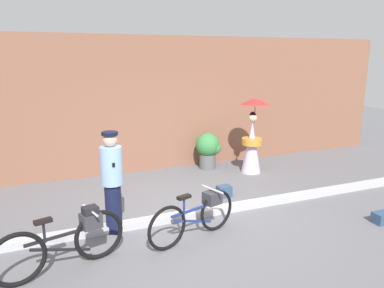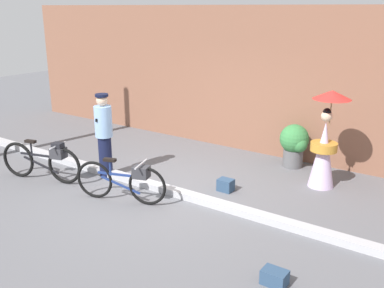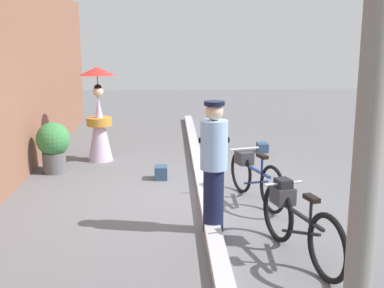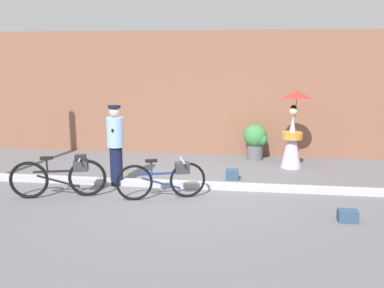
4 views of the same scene
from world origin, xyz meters
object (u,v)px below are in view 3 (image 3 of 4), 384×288
utility_pole (376,44)px  person_officer (214,163)px  person_with_parasol (99,117)px  backpack_on_pavement (161,172)px  bicycle_near_officer (297,220)px  potted_plant_by_door (54,144)px  bicycle_far_side (254,175)px  backpack_spare (263,147)px

utility_pole → person_officer: bearing=13.2°
person_officer → person_with_parasol: size_ratio=0.90×
backpack_on_pavement → bicycle_near_officer: bearing=-153.5°
person_officer → potted_plant_by_door: 3.92m
bicycle_near_officer → person_officer: size_ratio=1.05×
person_with_parasol → potted_plant_by_door: 1.15m
bicycle_far_side → bicycle_near_officer: bearing=-175.1°
backpack_on_pavement → backpack_spare: size_ratio=0.90×
bicycle_far_side → backpack_spare: (3.15, -0.72, -0.30)m
bicycle_far_side → person_with_parasol: 3.71m
bicycle_far_side → person_officer: (-1.16, 0.70, 0.49)m
person_officer → person_with_parasol: 4.20m
person_with_parasol → utility_pole: 7.38m
bicycle_near_officer → potted_plant_by_door: potted_plant_by_door is taller
backpack_on_pavement → backpack_spare: (1.95, -2.12, -0.02)m
potted_plant_by_door → utility_pole: (-5.87, -3.33, 1.88)m
bicycle_near_officer → person_with_parasol: size_ratio=0.95×
bicycle_far_side → backpack_spare: bearing=-12.9°
bicycle_near_officer → bicycle_far_side: bicycle_near_officer is taller
bicycle_far_side → person_with_parasol: bearing=45.6°
bicycle_near_officer → person_with_parasol: (4.51, 2.79, 0.45)m
bicycle_far_side → backpack_spare: size_ratio=5.25×
backpack_spare → person_with_parasol: bearing=99.8°
person_with_parasol → bicycle_near_officer: bearing=-148.2°
bicycle_near_officer → person_officer: person_officer is taller
backpack_spare → bicycle_near_officer: bearing=173.8°
bicycle_near_officer → backpack_spare: (5.09, -0.56, -0.32)m
bicycle_near_officer → potted_plant_by_door: bearing=43.6°
person_with_parasol → backpack_spare: person_with_parasol is taller
backpack_on_pavement → bicycle_far_side: bearing=-130.7°
person_officer → utility_pole: size_ratio=0.35×
person_officer → backpack_spare: (4.31, -1.42, -0.79)m
person_with_parasol → person_officer: bearing=-152.7°
bicycle_far_side → person_with_parasol: person_with_parasol is taller
person_officer → potted_plant_by_door: person_officer is taller
bicycle_near_officer → person_officer: bearing=48.2°
backpack_on_pavement → person_with_parasol: bearing=41.9°
potted_plant_by_door → backpack_spare: (1.43, -4.05, -0.42)m
bicycle_far_side → person_with_parasol: size_ratio=0.88×
bicycle_far_side → utility_pole: utility_pole is taller
person_officer → backpack_on_pavement: bearing=16.4°
bicycle_near_officer → backpack_on_pavement: bearing=26.5°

